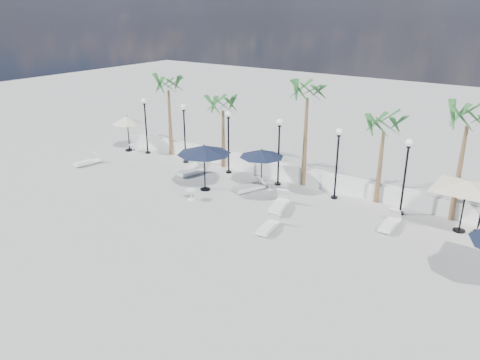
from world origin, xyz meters
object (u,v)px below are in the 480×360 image
Objects in this scene: parasol_cream_sq_a at (468,181)px; parasol_cream_small at (127,121)px; lounger_2 at (249,187)px; parasol_navy_left at (204,150)px; parasol_navy_mid at (262,153)px; lounger_3 at (192,171)px; lounger_1 at (87,161)px; lounger_6 at (390,223)px; lounger_4 at (268,226)px; lounger_5 at (279,205)px; lounger_0 at (198,164)px.

parasol_cream_small is (-21.78, 0.00, -0.27)m from parasol_cream_sq_a.
lounger_2 is 11.47m from parasol_cream_small.
parasol_navy_mid is at bearing 43.64° from parasol_navy_left.
parasol_navy_mid reaches higher than lounger_3.
parasol_navy_mid is at bearing 25.82° from lounger_1.
lounger_2 is at bearing 179.76° from lounger_6.
lounger_2 is 0.37× the size of parasol_cream_sq_a.
lounger_5 is at bearing 99.93° from lounger_4.
parasol_cream_sq_a is (10.39, 0.53, 0.47)m from parasol_navy_mid.
lounger_1 is at bearing 169.02° from lounger_5.
lounger_0 is 0.77× the size of parasol_navy_mid.
parasol_navy_left is at bearing -173.10° from lounger_6.
parasol_cream_sq_a reaches higher than lounger_3.
lounger_1 is at bearing -173.40° from lounger_6.
lounger_6 is 0.70× the size of parasol_cream_small.
lounger_1 is 0.72× the size of parasol_cream_small.
parasol_navy_mid is (-3.23, 4.41, 1.76)m from lounger_4.
lounger_0 reaches higher than lounger_1.
lounger_2 is at bearing -172.06° from parasol_cream_sq_a.
parasol_cream_sq_a is (7.16, 4.94, 2.23)m from lounger_4.
parasol_cream_sq_a is (12.69, 2.72, 0.12)m from parasol_navy_left.
lounger_2 is (4.92, -1.50, 0.01)m from lounger_0.
lounger_1 is at bearing -159.93° from lounger_0.
parasol_cream_small is (-11.40, 0.53, 0.20)m from parasol_navy_mid.
parasol_cream_sq_a is at bearing 28.51° from lounger_6.
parasol_navy_mid reaches higher than lounger_4.
lounger_4 is 0.70× the size of parasol_navy_mid.
parasol_cream_sq_a is at bearing 19.71° from lounger_1.
lounger_6 is 0.59× the size of parasol_navy_left.
parasol_navy_mid is at bearing -2.65° from parasol_cream_small.
lounger_6 is (12.19, -0.21, -0.00)m from lounger_3.
lounger_5 is (-0.78, 2.30, 0.05)m from lounger_4.
lounger_0 is 12.87m from lounger_6.
lounger_0 is 15.65m from parasol_cream_sq_a.
parasol_cream_sq_a is at bearing 2.91° from lounger_5.
parasol_navy_mid is (-7.67, 0.96, 1.75)m from lounger_6.
lounger_0 reaches higher than lounger_6.
lounger_0 is at bearing 140.33° from lounger_4.
parasol_navy_mid is at bearing 123.56° from lounger_5.
lounger_2 is 7.86m from lounger_6.
lounger_4 is at bearing -142.31° from lounger_6.
lounger_3 is 8.57m from lounger_4.
lounger_1 is 11.83m from parasol_navy_mid.
lounger_3 is 1.05× the size of lounger_6.
parasol_navy_left is at bearing 165.41° from lounger_5.
lounger_0 is at bearing 135.64° from parasol_navy_left.
lounger_1 is 14.53m from lounger_4.
lounger_6 is at bearing -7.12° from parasol_navy_mid.
lounger_3 is (6.74, 2.46, 0.00)m from lounger_1.
lounger_2 is 1.11× the size of lounger_6.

